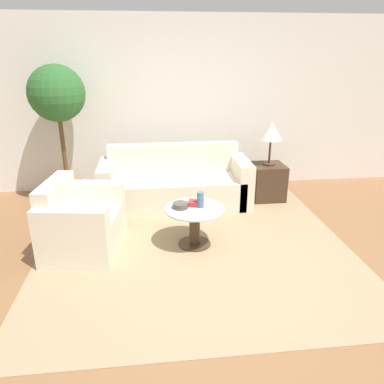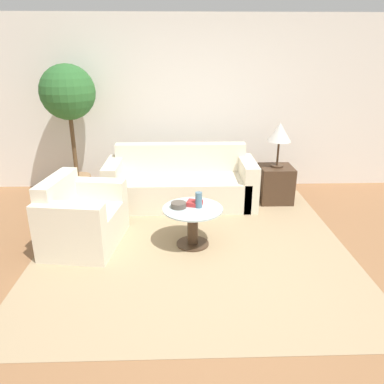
# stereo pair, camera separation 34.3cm
# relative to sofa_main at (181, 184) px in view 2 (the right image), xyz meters

# --- Properties ---
(ground_plane) EXTENTS (14.00, 14.00, 0.00)m
(ground_plane) POSITION_rel_sofa_main_xyz_m (0.24, -1.94, -0.28)
(ground_plane) COLOR #8E603D
(wall_back) EXTENTS (10.00, 0.06, 2.60)m
(wall_back) POSITION_rel_sofa_main_xyz_m (0.24, 0.79, 1.02)
(wall_back) COLOR white
(wall_back) RESTS_ON ground_plane
(rug) EXTENTS (3.44, 3.41, 0.01)m
(rug) POSITION_rel_sofa_main_xyz_m (0.12, -1.28, -0.28)
(rug) COLOR tan
(rug) RESTS_ON ground_plane
(sofa_main) EXTENTS (2.08, 0.81, 0.82)m
(sofa_main) POSITION_rel_sofa_main_xyz_m (0.00, 0.00, 0.00)
(sofa_main) COLOR beige
(sofa_main) RESTS_ON ground_plane
(armchair) EXTENTS (0.87, 1.07, 0.79)m
(armchair) POSITION_rel_sofa_main_xyz_m (-1.15, -1.21, 0.01)
(armchair) COLOR beige
(armchair) RESTS_ON ground_plane
(coffee_table) EXTENTS (0.67, 0.67, 0.45)m
(coffee_table) POSITION_rel_sofa_main_xyz_m (0.12, -1.28, 0.01)
(coffee_table) COLOR #422D1E
(coffee_table) RESTS_ON ground_plane
(side_table) EXTENTS (0.46, 0.46, 0.53)m
(side_table) POSITION_rel_sofa_main_xyz_m (1.38, 0.02, -0.02)
(side_table) COLOR #422D1E
(side_table) RESTS_ON ground_plane
(table_lamp) EXTENTS (0.33, 0.33, 0.63)m
(table_lamp) POSITION_rel_sofa_main_xyz_m (1.38, 0.02, 0.73)
(table_lamp) COLOR #422D1E
(table_lamp) RESTS_ON side_table
(potted_plant) EXTENTS (0.76, 0.76, 1.93)m
(potted_plant) POSITION_rel_sofa_main_xyz_m (-1.55, 0.29, 1.11)
(potted_plant) COLOR #93704C
(potted_plant) RESTS_ON ground_plane
(vase) EXTENTS (0.08, 0.08, 0.18)m
(vase) POSITION_rel_sofa_main_xyz_m (0.19, -1.26, 0.26)
(vase) COLOR slate
(vase) RESTS_ON coffee_table
(bowl) EXTENTS (0.17, 0.17, 0.06)m
(bowl) POSITION_rel_sofa_main_xyz_m (-0.03, -1.26, 0.20)
(bowl) COLOR brown
(bowl) RESTS_ON coffee_table
(book_stack) EXTENTS (0.20, 0.18, 0.05)m
(book_stack) POSITION_rel_sofa_main_xyz_m (0.15, -1.20, 0.20)
(book_stack) COLOR #BC3333
(book_stack) RESTS_ON coffee_table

